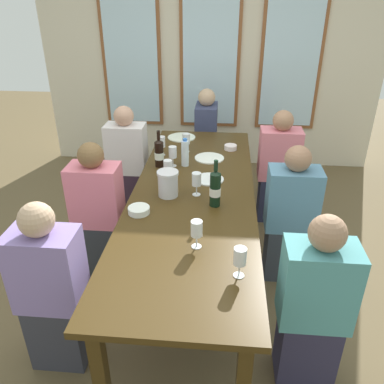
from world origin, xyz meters
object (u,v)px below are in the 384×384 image
at_px(metal_pitcher, 168,183).
at_px(wine_glass_3, 197,180).
at_px(white_plate_0, 182,137).
at_px(wine_glass_6, 173,153).
at_px(seated_person_3, 290,218).
at_px(tasting_bowl_0, 139,210).
at_px(wine_glass_1, 186,140).
at_px(water_bottle, 185,153).
at_px(dining_table, 193,200).
at_px(wine_glass_0, 168,167).
at_px(wine_glass_2, 197,230).
at_px(wine_glass_5, 161,143).
at_px(wine_glass_4, 240,258).
at_px(white_plate_2, 209,179).
at_px(seated_person_0, 128,164).
at_px(seated_person_6, 206,140).
at_px(wine_bottle_1, 159,153).
at_px(seated_person_4, 52,292).
at_px(seated_person_2, 98,214).
at_px(seated_person_5, 313,308).
at_px(white_plate_1, 209,158).
at_px(seated_person_1, 278,170).
at_px(wine_bottle_0, 215,188).
at_px(tasting_bowl_1, 231,147).

xyz_separation_m(metal_pitcher, wine_glass_3, (0.20, 0.03, 0.02)).
bearing_deg(white_plate_0, wine_glass_6, -89.45).
bearing_deg(seated_person_3, tasting_bowl_0, -160.50).
bearing_deg(wine_glass_1, tasting_bowl_0, -100.17).
bearing_deg(water_bottle, dining_table, -77.17).
relative_size(white_plate_0, wine_glass_0, 1.60).
relative_size(wine_glass_2, wine_glass_5, 1.00).
distance_m(water_bottle, wine_glass_1, 0.31).
relative_size(wine_glass_1, wine_glass_4, 1.00).
xyz_separation_m(white_plate_2, tasting_bowl_0, (-0.44, -0.55, 0.02)).
height_order(water_bottle, wine_glass_0, water_bottle).
xyz_separation_m(seated_person_0, seated_person_6, (0.74, 0.77, 0.00)).
bearing_deg(metal_pitcher, wine_glass_3, 7.43).
bearing_deg(water_bottle, wine_glass_4, -72.96).
bearing_deg(wine_bottle_1, wine_glass_2, -70.37).
height_order(tasting_bowl_0, seated_person_4, seated_person_4).
bearing_deg(seated_person_2, metal_pitcher, -4.53).
bearing_deg(wine_glass_1, seated_person_3, -40.68).
height_order(wine_glass_6, seated_person_5, seated_person_5).
relative_size(wine_bottle_1, seated_person_0, 0.28).
bearing_deg(wine_glass_4, white_plate_1, 98.42).
bearing_deg(seated_person_4, seated_person_2, 90.00).
distance_m(white_plate_1, seated_person_5, 1.69).
bearing_deg(white_plate_1, seated_person_2, -140.87).
bearing_deg(seated_person_6, white_plate_1, -85.34).
distance_m(wine_glass_3, seated_person_5, 1.16).
relative_size(tasting_bowl_0, water_bottle, 0.61).
height_order(wine_glass_3, wine_glass_5, same).
relative_size(wine_glass_6, seated_person_4, 0.16).
height_order(white_plate_0, water_bottle, water_bottle).
bearing_deg(seated_person_2, seated_person_1, 33.01).
height_order(wine_glass_1, seated_person_1, seated_person_1).
distance_m(wine_glass_1, seated_person_6, 0.99).
height_order(white_plate_2, tasting_bowl_0, tasting_bowl_0).
bearing_deg(white_plate_2, seated_person_6, 94.05).
bearing_deg(wine_glass_3, wine_bottle_1, 125.85).
bearing_deg(water_bottle, seated_person_3, -27.21).
relative_size(wine_bottle_0, seated_person_3, 0.30).
relative_size(wine_glass_6, seated_person_3, 0.16).
xyz_separation_m(water_bottle, seated_person_6, (0.11, 1.24, -0.33)).
distance_m(wine_glass_2, wine_glass_6, 1.18).
bearing_deg(seated_person_4, wine_glass_4, -0.92).
xyz_separation_m(white_plate_1, wine_glass_1, (-0.22, 0.15, 0.11)).
distance_m(wine_bottle_1, seated_person_6, 1.36).
bearing_deg(tasting_bowl_0, tasting_bowl_1, 63.47).
bearing_deg(wine_glass_3, tasting_bowl_0, -141.11).
height_order(wine_bottle_0, wine_glass_6, wine_bottle_0).
xyz_separation_m(water_bottle, seated_person_5, (0.85, -1.38, -0.33)).
relative_size(wine_glass_4, wine_glass_6, 1.00).
xyz_separation_m(wine_bottle_0, wine_glass_3, (-0.14, 0.14, -0.01)).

